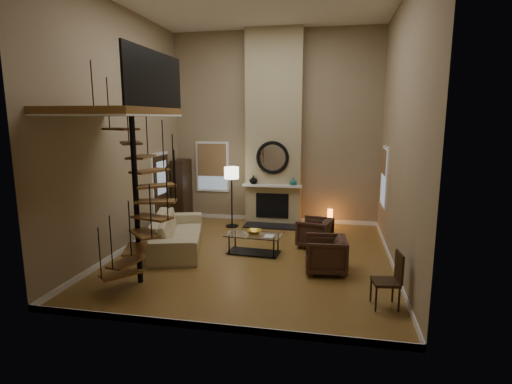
% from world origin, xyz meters
% --- Properties ---
extents(ground, '(6.00, 6.50, 0.01)m').
position_xyz_m(ground, '(0.00, 0.00, -0.01)').
color(ground, olive).
rests_on(ground, ground).
extents(back_wall, '(6.00, 0.02, 5.50)m').
position_xyz_m(back_wall, '(0.00, 3.25, 2.75)').
color(back_wall, '#948060').
rests_on(back_wall, ground).
extents(front_wall, '(6.00, 0.02, 5.50)m').
position_xyz_m(front_wall, '(0.00, -3.25, 2.75)').
color(front_wall, '#948060').
rests_on(front_wall, ground).
extents(left_wall, '(0.02, 6.50, 5.50)m').
position_xyz_m(left_wall, '(-3.00, 0.00, 2.75)').
color(left_wall, '#948060').
rests_on(left_wall, ground).
extents(right_wall, '(0.02, 6.50, 5.50)m').
position_xyz_m(right_wall, '(3.00, 0.00, 2.75)').
color(right_wall, '#948060').
rests_on(right_wall, ground).
extents(baseboard_back, '(6.00, 0.02, 0.12)m').
position_xyz_m(baseboard_back, '(0.00, 3.24, 0.06)').
color(baseboard_back, white).
rests_on(baseboard_back, ground).
extents(baseboard_front, '(6.00, 0.02, 0.12)m').
position_xyz_m(baseboard_front, '(0.00, -3.24, 0.06)').
color(baseboard_front, white).
rests_on(baseboard_front, ground).
extents(baseboard_left, '(0.02, 6.50, 0.12)m').
position_xyz_m(baseboard_left, '(-2.99, 0.00, 0.06)').
color(baseboard_left, white).
rests_on(baseboard_left, ground).
extents(baseboard_right, '(0.02, 6.50, 0.12)m').
position_xyz_m(baseboard_right, '(2.99, 0.00, 0.06)').
color(baseboard_right, white).
rests_on(baseboard_right, ground).
extents(chimney_breast, '(1.60, 0.38, 5.50)m').
position_xyz_m(chimney_breast, '(0.00, 3.06, 2.75)').
color(chimney_breast, tan).
rests_on(chimney_breast, ground).
extents(hearth, '(1.50, 0.60, 0.04)m').
position_xyz_m(hearth, '(0.00, 2.57, 0.02)').
color(hearth, black).
rests_on(hearth, ground).
extents(firebox, '(0.95, 0.02, 0.72)m').
position_xyz_m(firebox, '(0.00, 2.86, 0.55)').
color(firebox, black).
rests_on(firebox, chimney_breast).
extents(mantel, '(1.70, 0.18, 0.06)m').
position_xyz_m(mantel, '(0.00, 2.78, 1.15)').
color(mantel, white).
rests_on(mantel, chimney_breast).
extents(mirror_frame, '(0.94, 0.10, 0.94)m').
position_xyz_m(mirror_frame, '(0.00, 2.84, 1.95)').
color(mirror_frame, black).
rests_on(mirror_frame, chimney_breast).
extents(mirror_disc, '(0.80, 0.01, 0.80)m').
position_xyz_m(mirror_disc, '(0.00, 2.85, 1.95)').
color(mirror_disc, white).
rests_on(mirror_disc, chimney_breast).
extents(vase_left, '(0.24, 0.24, 0.25)m').
position_xyz_m(vase_left, '(-0.55, 2.82, 1.30)').
color(vase_left, black).
rests_on(vase_left, mantel).
extents(vase_right, '(0.20, 0.20, 0.21)m').
position_xyz_m(vase_right, '(0.60, 2.82, 1.28)').
color(vase_right, '#1B5F57').
rests_on(vase_right, mantel).
extents(window_back, '(1.02, 0.06, 1.52)m').
position_xyz_m(window_back, '(-1.90, 3.22, 1.62)').
color(window_back, white).
rests_on(window_back, back_wall).
extents(window_right, '(0.06, 1.02, 1.52)m').
position_xyz_m(window_right, '(2.97, 2.00, 1.63)').
color(window_right, white).
rests_on(window_right, right_wall).
extents(entry_door, '(0.10, 1.05, 2.16)m').
position_xyz_m(entry_door, '(-2.95, 1.80, 1.05)').
color(entry_door, white).
rests_on(entry_door, ground).
extents(loft, '(1.70, 2.20, 1.09)m').
position_xyz_m(loft, '(-2.04, -1.80, 3.24)').
color(loft, brown).
rests_on(loft, left_wall).
extents(spiral_stair, '(1.47, 1.47, 4.06)m').
position_xyz_m(spiral_stair, '(-1.78, -1.79, 1.78)').
color(spiral_stair, black).
rests_on(spiral_stair, ground).
extents(hutch, '(0.37, 0.79, 1.77)m').
position_xyz_m(hutch, '(-2.74, 2.82, 0.95)').
color(hutch, black).
rests_on(hutch, ground).
extents(sofa, '(1.80, 2.91, 0.80)m').
position_xyz_m(sofa, '(-1.89, 0.25, 0.40)').
color(sofa, tan).
rests_on(sofa, ground).
extents(armchair_near, '(0.92, 0.91, 0.69)m').
position_xyz_m(armchair_near, '(1.39, 0.94, 0.35)').
color(armchair_near, '#41291E').
rests_on(armchair_near, ground).
extents(armchair_far, '(0.89, 0.86, 0.75)m').
position_xyz_m(armchair_far, '(1.69, -0.59, 0.35)').
color(armchair_far, '#41291E').
rests_on(armchair_far, ground).
extents(coffee_table, '(1.32, 0.73, 0.47)m').
position_xyz_m(coffee_table, '(-0.02, 0.23, 0.28)').
color(coffee_table, silver).
rests_on(coffee_table, ground).
extents(bowl, '(0.34, 0.34, 0.08)m').
position_xyz_m(bowl, '(-0.02, 0.28, 0.50)').
color(bowl, gold).
rests_on(bowl, coffee_table).
extents(book, '(0.22, 0.29, 0.03)m').
position_xyz_m(book, '(0.33, 0.08, 0.46)').
color(book, gray).
rests_on(book, coffee_table).
extents(floor_lamp, '(0.41, 0.41, 1.71)m').
position_xyz_m(floor_lamp, '(-1.08, 2.37, 1.41)').
color(floor_lamp, black).
rests_on(floor_lamp, ground).
extents(accent_lamp, '(0.15, 0.15, 0.52)m').
position_xyz_m(accent_lamp, '(1.66, 2.87, 0.25)').
color(accent_lamp, orange).
rests_on(accent_lamp, ground).
extents(side_chair, '(0.48, 0.46, 0.92)m').
position_xyz_m(side_chair, '(2.69, -1.98, 0.53)').
color(side_chair, black).
rests_on(side_chair, ground).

